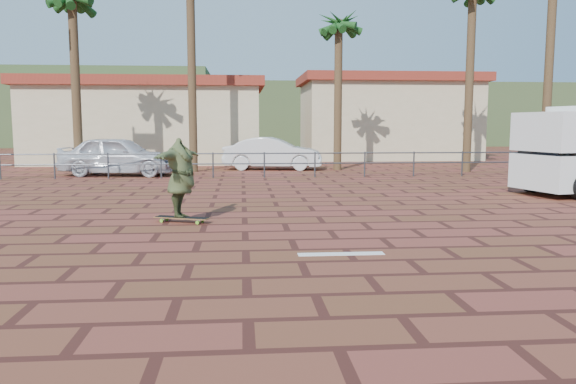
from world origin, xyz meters
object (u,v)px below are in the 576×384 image
(longboard, at_px, (182,218))
(skateboarder, at_px, (181,178))
(car_white, at_px, (273,153))
(car_silver, at_px, (119,156))

(longboard, bearing_deg, skateboarder, -47.35)
(longboard, relative_size, skateboarder, 0.59)
(longboard, relative_size, car_white, 0.27)
(longboard, relative_size, car_silver, 0.26)
(longboard, bearing_deg, car_white, 99.77)
(car_silver, height_order, car_white, car_silver)
(skateboarder, height_order, car_white, skateboarder)
(longboard, height_order, car_silver, car_silver)
(longboard, xyz_separation_m, car_silver, (-3.73, 11.48, 0.71))
(car_silver, bearing_deg, car_white, -60.68)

